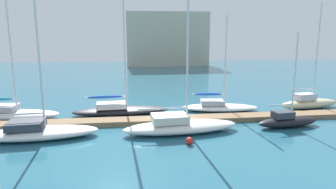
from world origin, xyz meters
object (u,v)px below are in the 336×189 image
object	(u,v)px
sailboat_1	(38,131)
harbor_building_distant	(166,39)
sailboat_5	(287,120)
sailboat_3	(180,125)
sailboat_4	(219,106)
sailboat_0	(11,113)
sailboat_2	(120,109)
mooring_buoy_red	(189,141)
sailboat_6	(309,102)

from	to	relation	value
sailboat_1	harbor_building_distant	distance (m)	55.58
sailboat_5	harbor_building_distant	size ratio (longest dim) A/B	0.39
sailboat_3	sailboat_4	world-z (taller)	sailboat_3
sailboat_0	sailboat_2	bearing A→B (deg)	6.13
sailboat_5	harbor_building_distant	world-z (taller)	harbor_building_distant
sailboat_0	sailboat_1	bearing A→B (deg)	-51.74
sailboat_3	harbor_building_distant	bearing A→B (deg)	79.15
sailboat_5	mooring_buoy_red	xyz separation A→B (m)	(-8.65, -2.90, -0.29)
sailboat_1	sailboat_4	distance (m)	16.42
sailboat_0	mooring_buoy_red	world-z (taller)	sailboat_0
sailboat_2	sailboat_3	distance (m)	7.57
sailboat_6	sailboat_3	bearing A→B (deg)	-167.76
sailboat_2	sailboat_3	bearing A→B (deg)	-54.99
sailboat_4	sailboat_5	size ratio (longest dim) A/B	1.21
sailboat_3	sailboat_2	bearing A→B (deg)	123.11
sailboat_3	sailboat_6	distance (m)	15.41
sailboat_0	sailboat_4	distance (m)	19.08
mooring_buoy_red	sailboat_3	bearing A→B (deg)	95.36
sailboat_1	sailboat_2	size ratio (longest dim) A/B	1.11
sailboat_1	sailboat_6	bearing A→B (deg)	8.53
sailboat_3	sailboat_6	size ratio (longest dim) A/B	1.08
sailboat_2	harbor_building_distant	bearing A→B (deg)	74.77
sailboat_0	sailboat_6	size ratio (longest dim) A/B	1.23
sailboat_2	sailboat_1	bearing A→B (deg)	-136.46
sailboat_0	sailboat_2	distance (m)	9.49
sailboat_4	sailboat_0	bearing A→B (deg)	-171.30
sailboat_0	sailboat_2	xyz separation A→B (m)	(9.48, 0.40, -0.05)
sailboat_3	sailboat_5	distance (m)	8.90
sailboat_5	sailboat_6	size ratio (longest dim) A/B	0.73
sailboat_4	sailboat_5	xyz separation A→B (m)	(3.99, -5.79, 0.08)
sailboat_6	sailboat_0	bearing A→B (deg)	170.43
harbor_building_distant	sailboat_0	bearing A→B (deg)	-112.37
sailboat_2	mooring_buoy_red	bearing A→B (deg)	-63.13
sailboat_6	mooring_buoy_red	distance (m)	16.35
sailboat_2	harbor_building_distant	xyz separation A→B (m)	(10.04, 47.03, 5.78)
sailboat_2	sailboat_3	world-z (taller)	sailboat_2
sailboat_4	sailboat_6	size ratio (longest dim) A/B	0.88
sailboat_0	sailboat_4	size ratio (longest dim) A/B	1.40
sailboat_4	sailboat_6	distance (m)	9.34
sailboat_3	harbor_building_distant	distance (m)	53.56
sailboat_0	sailboat_2	size ratio (longest dim) A/B	1.04
sailboat_6	harbor_building_distant	world-z (taller)	harbor_building_distant
sailboat_2	sailboat_5	size ratio (longest dim) A/B	1.63
sailboat_0	mooring_buoy_red	bearing A→B (deg)	-25.67
sailboat_0	sailboat_3	xyz separation A→B (m)	(14.17, -5.55, 0.02)
sailboat_0	harbor_building_distant	size ratio (longest dim) A/B	0.66
sailboat_4	mooring_buoy_red	world-z (taller)	sailboat_4
sailboat_4	harbor_building_distant	distance (m)	47.22
sailboat_3	sailboat_5	world-z (taller)	sailboat_3
sailboat_3	sailboat_6	xyz separation A→B (m)	(14.23, 5.90, 0.05)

